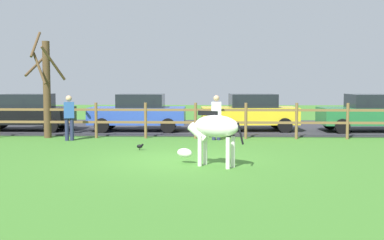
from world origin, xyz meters
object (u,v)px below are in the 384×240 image
at_px(bare_tree, 46,85).
at_px(parked_car_black, 26,112).
at_px(visitor_right_of_tree, 216,115).
at_px(crow_on_grass, 140,146).
at_px(parked_car_blue, 138,112).
at_px(zebra, 213,130).
at_px(parked_car_yellow, 250,112).
at_px(parked_car_green, 369,113).
at_px(visitor_left_of_tree, 69,116).

distance_m(bare_tree, parked_car_black, 2.94).
relative_size(parked_car_black, visitor_right_of_tree, 2.47).
xyz_separation_m(crow_on_grass, parked_car_black, (-5.65, 5.39, 0.72)).
bearing_deg(parked_car_black, bare_tree, -53.11).
relative_size(parked_car_blue, visitor_right_of_tree, 2.45).
xyz_separation_m(zebra, visitor_right_of_tree, (0.13, 5.58, -0.02)).
distance_m(crow_on_grass, parked_car_yellow, 6.90).
bearing_deg(parked_car_black, zebra, -46.02).
relative_size(crow_on_grass, parked_car_green, 0.05).
bearing_deg(bare_tree, parked_car_blue, 34.67).
relative_size(parked_car_green, visitor_left_of_tree, 2.49).
bearing_deg(crow_on_grass, parked_car_green, 32.11).
relative_size(parked_car_black, parked_car_green, 0.99).
xyz_separation_m(parked_car_black, parked_car_green, (14.47, 0.15, 0.00)).
distance_m(parked_car_green, visitor_left_of_tree, 12.16).
bearing_deg(crow_on_grass, parked_car_blue, 98.82).
bearing_deg(zebra, parked_car_green, 51.99).
bearing_deg(visitor_right_of_tree, parked_car_blue, 140.57).
relative_size(parked_car_yellow, parked_car_blue, 1.02).
distance_m(bare_tree, visitor_right_of_tree, 6.55).
height_order(crow_on_grass, visitor_left_of_tree, visitor_left_of_tree).
bearing_deg(visitor_right_of_tree, bare_tree, 175.78).
height_order(crow_on_grass, parked_car_green, parked_car_green).
distance_m(parked_car_black, visitor_left_of_tree, 4.09).
relative_size(parked_car_blue, parked_car_green, 0.98).
xyz_separation_m(bare_tree, parked_car_yellow, (7.90, 2.45, -1.15)).
bearing_deg(bare_tree, parked_car_green, 10.21).
xyz_separation_m(bare_tree, visitor_left_of_tree, (1.11, -0.87, -1.09)).
height_order(crow_on_grass, parked_car_black, parked_car_black).
height_order(parked_car_yellow, parked_car_green, same).
height_order(bare_tree, parked_car_blue, bare_tree).
height_order(bare_tree, visitor_right_of_tree, bare_tree).
xyz_separation_m(zebra, parked_car_blue, (-3.12, 8.26, -0.08)).
bearing_deg(parked_car_blue, visitor_left_of_tree, -124.00).
distance_m(bare_tree, parked_car_green, 13.10).
height_order(parked_car_yellow, parked_car_blue, same).
bearing_deg(visitor_right_of_tree, crow_on_grass, -131.35).
height_order(bare_tree, parked_car_yellow, bare_tree).
bearing_deg(parked_car_yellow, visitor_right_of_tree, -116.42).
relative_size(zebra, parked_car_yellow, 0.43).
xyz_separation_m(bare_tree, parked_car_green, (12.85, 2.31, -1.15)).
xyz_separation_m(bare_tree, visitor_right_of_tree, (6.44, -0.48, -1.09)).
height_order(bare_tree, visitor_left_of_tree, bare_tree).
height_order(parked_car_green, visitor_right_of_tree, visitor_right_of_tree).
xyz_separation_m(bare_tree, parked_car_black, (-1.63, 2.17, -1.15)).
bearing_deg(crow_on_grass, visitor_right_of_tree, 48.65).
bearing_deg(parked_car_yellow, visitor_left_of_tree, -153.93).
distance_m(parked_car_yellow, parked_car_blue, 4.72).
distance_m(zebra, visitor_left_of_tree, 7.34).
height_order(parked_car_blue, parked_car_green, same).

